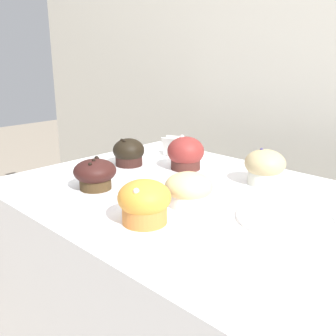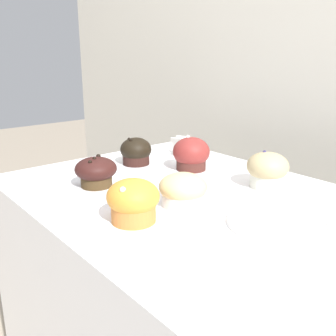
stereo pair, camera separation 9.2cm
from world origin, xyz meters
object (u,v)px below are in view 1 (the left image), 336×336
Objects in this scene: muffin_front_center at (129,153)px; muffin_back_center at (186,154)px; muffin_front_right at (95,174)px; muffin_back_right at (189,189)px; serving_plate at (286,218)px; muffin_back_left at (144,202)px; muffin_front_left at (265,167)px.

muffin_back_center is (0.14, 0.08, 0.01)m from muffin_front_center.
muffin_front_right is 1.00× the size of muffin_back_center.
muffin_front_center is 0.33m from muffin_back_right.
serving_plate is at bearing -18.01° from muffin_back_center.
muffin_back_left is 0.12m from muffin_back_right.
muffin_back_right is (-0.00, 0.12, -0.01)m from muffin_back_left.
muffin_back_center is (-0.18, 0.19, 0.01)m from muffin_back_right.
muffin_front_center is at bearing -148.45° from muffin_back_center.
muffin_front_left is 0.52× the size of serving_plate.
muffin_back_left is 0.99× the size of muffin_back_right.
muffin_front_left is at bearing 10.00° from muffin_back_center.
muffin_back_right is at bearing -158.89° from serving_plate.
muffin_back_center is (0.04, 0.27, 0.01)m from muffin_front_right.
muffin_front_center reaches higher than serving_plate.
muffin_front_left is 0.98× the size of muffin_front_right.
muffin_front_right is at bearing -99.14° from muffin_back_center.
muffin_back_left is 0.27m from serving_plate.
muffin_back_right is (0.32, -0.10, -0.00)m from muffin_front_center.
muffin_back_center is 0.38m from serving_plate.
muffin_back_center is at bearing 80.86° from muffin_front_right.
muffin_back_right is 0.54× the size of serving_plate.
muffin_back_left is at bearing -60.38° from muffin_back_center.
muffin_front_left reaches higher than serving_plate.
muffin_front_left reaches higher than muffin_front_center.
muffin_front_center is 0.47× the size of serving_plate.
muffin_front_center is 0.89× the size of muffin_front_right.
serving_plate is (0.18, 0.07, -0.03)m from muffin_back_right.
muffin_back_center is at bearing 161.99° from serving_plate.
serving_plate is at bearing 21.11° from muffin_back_right.
muffin_back_center reaches higher than serving_plate.
muffin_front_center is at bearing 117.55° from muffin_front_right.
muffin_front_center is 0.38m from muffin_front_left.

